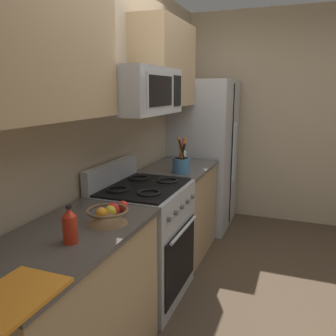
# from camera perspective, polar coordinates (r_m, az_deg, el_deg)

# --- Properties ---
(ground_plane) EXTENTS (16.00, 16.00, 0.00)m
(ground_plane) POSITION_cam_1_polar(r_m,az_deg,el_deg) (2.90, 8.09, -21.97)
(ground_plane) COLOR #473828
(wall_back) EXTENTS (8.00, 0.10, 2.60)m
(wall_back) POSITION_cam_1_polar(r_m,az_deg,el_deg) (2.79, -11.12, 5.32)
(wall_back) COLOR tan
(wall_back) RESTS_ON ground
(counter_left) EXTENTS (1.20, 0.60, 0.91)m
(counter_left) POSITION_cam_1_polar(r_m,az_deg,el_deg) (2.11, -16.05, -22.17)
(counter_left) COLOR tan
(counter_left) RESTS_ON ground
(range_oven) EXTENTS (0.76, 0.64, 1.09)m
(range_oven) POSITION_cam_1_polar(r_m,az_deg,el_deg) (2.84, -3.92, -11.72)
(range_oven) COLOR #B2B5BA
(range_oven) RESTS_ON ground
(counter_right) EXTENTS (0.89, 0.60, 0.91)m
(counter_right) POSITION_cam_1_polar(r_m,az_deg,el_deg) (3.57, 1.75, -6.82)
(counter_right) COLOR tan
(counter_right) RESTS_ON ground
(refrigerator) EXTENTS (0.84, 0.71, 1.76)m
(refrigerator) POSITION_cam_1_polar(r_m,az_deg,el_deg) (4.28, 5.88, 2.25)
(refrigerator) COLOR #B2B5BA
(refrigerator) RESTS_ON ground
(wall_right) EXTENTS (0.10, 8.00, 2.60)m
(wall_right) POSITION_cam_1_polar(r_m,az_deg,el_deg) (4.63, 14.86, 7.93)
(wall_right) COLOR tan
(wall_right) RESTS_ON ground
(microwave) EXTENTS (0.78, 0.44, 0.33)m
(microwave) POSITION_cam_1_polar(r_m,az_deg,el_deg) (2.60, -4.84, 12.42)
(microwave) COLOR #B2B5BA
(upper_cabinets_left) EXTENTS (1.19, 0.34, 0.78)m
(upper_cabinets_left) POSITION_cam_1_polar(r_m,az_deg,el_deg) (1.85, -22.93, 18.99)
(upper_cabinets_left) COLOR tan
(upper_cabinets_right) EXTENTS (0.88, 0.34, 0.78)m
(upper_cabinets_right) POSITION_cam_1_polar(r_m,az_deg,el_deg) (3.43, -0.55, 16.53)
(upper_cabinets_right) COLOR tan
(utensil_crock) EXTENTS (0.16, 0.16, 0.33)m
(utensil_crock) POSITION_cam_1_polar(r_m,az_deg,el_deg) (3.16, 2.16, 0.64)
(utensil_crock) COLOR teal
(utensil_crock) RESTS_ON counter_right
(fruit_basket) EXTENTS (0.24, 0.24, 0.11)m
(fruit_basket) POSITION_cam_1_polar(r_m,az_deg,el_deg) (2.00, -9.77, -7.51)
(fruit_basket) COLOR brown
(fruit_basket) RESTS_ON counter_left
(apple_loose) EXTENTS (0.07, 0.07, 0.07)m
(apple_loose) POSITION_cam_1_polar(r_m,az_deg,el_deg) (2.17, -7.38, -6.21)
(apple_loose) COLOR red
(apple_loose) RESTS_ON counter_left
(cutting_board) EXTENTS (0.37, 0.26, 0.02)m
(cutting_board) POSITION_cam_1_polar(r_m,az_deg,el_deg) (1.44, -24.09, -18.78)
(cutting_board) COLOR orange
(cutting_board) RESTS_ON counter_left
(bottle_hot_sauce) EXTENTS (0.07, 0.07, 0.19)m
(bottle_hot_sauce) POSITION_cam_1_polar(r_m,az_deg,el_deg) (1.78, -15.71, -9.09)
(bottle_hot_sauce) COLOR red
(bottle_hot_sauce) RESTS_ON counter_left
(bottle_vinegar) EXTENTS (0.06, 0.06, 0.19)m
(bottle_vinegar) POSITION_cam_1_polar(r_m,az_deg,el_deg) (3.49, 2.47, 1.89)
(bottle_vinegar) COLOR silver
(bottle_vinegar) RESTS_ON counter_right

